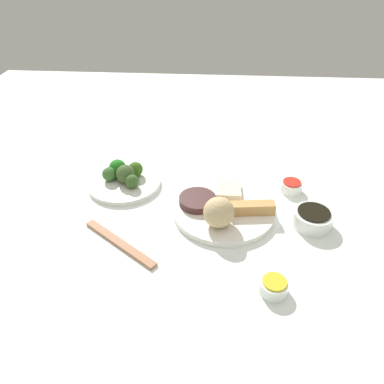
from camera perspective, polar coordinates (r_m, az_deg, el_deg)
name	(u,v)px	position (r m, az deg, el deg)	size (l,w,h in m)	color
tabletop	(226,220)	(0.96, 5.15, -4.21)	(2.20, 2.20, 0.02)	white
main_plate	(223,210)	(0.96, 4.80, -2.74)	(0.26, 0.26, 0.02)	white
rice_scoop	(219,212)	(0.88, 4.10, -3.10)	(0.07, 0.07, 0.07)	tan
spring_roll	(251,207)	(0.94, 8.94, -2.30)	(0.12, 0.03, 0.03)	tan
crab_rangoon_wonton	(228,190)	(1.01, 5.58, 0.30)	(0.07, 0.07, 0.02)	beige
stir_fry_heap	(198,200)	(0.96, 0.86, -1.28)	(0.10, 0.10, 0.02)	#432625
broccoli_plate	(125,183)	(1.08, -10.23, 1.39)	(0.20, 0.20, 0.01)	white
broccoli_floret_0	(126,174)	(1.05, -10.08, 2.72)	(0.05, 0.05, 0.05)	#3C582B
broccoli_floret_1	(118,168)	(1.09, -11.26, 3.62)	(0.05, 0.05, 0.05)	#20741C
broccoli_floret_3	(132,181)	(1.03, -9.14, 1.62)	(0.04, 0.04, 0.04)	#385827
broccoli_floret_4	(109,174)	(1.07, -12.49, 2.69)	(0.04, 0.04, 0.04)	#3B6D30
broccoli_floret_5	(135,169)	(1.08, -8.60, 3.46)	(0.04, 0.04, 0.04)	#366119
soy_sauce_bowl	(312,219)	(0.96, 17.86, -3.91)	(0.09, 0.09, 0.04)	white
soy_sauce_bowl_liquid	(314,212)	(0.95, 18.09, -2.93)	(0.08, 0.08, 0.00)	black
sauce_ramekin_hot_mustard	(274,287)	(0.79, 12.32, -13.93)	(0.06, 0.06, 0.03)	white
sauce_ramekin_hot_mustard_liquid	(275,282)	(0.78, 12.47, -13.18)	(0.05, 0.05, 0.00)	gold
sauce_ramekin_sweet_and_sour	(291,187)	(1.07, 14.86, 0.77)	(0.06, 0.06, 0.03)	white
sauce_ramekin_sweet_and_sour_liquid	(292,182)	(1.06, 14.99, 1.46)	(0.05, 0.05, 0.00)	red
chopsticks_pair	(120,243)	(0.89, -10.94, -7.64)	(0.23, 0.02, 0.01)	#A5704E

